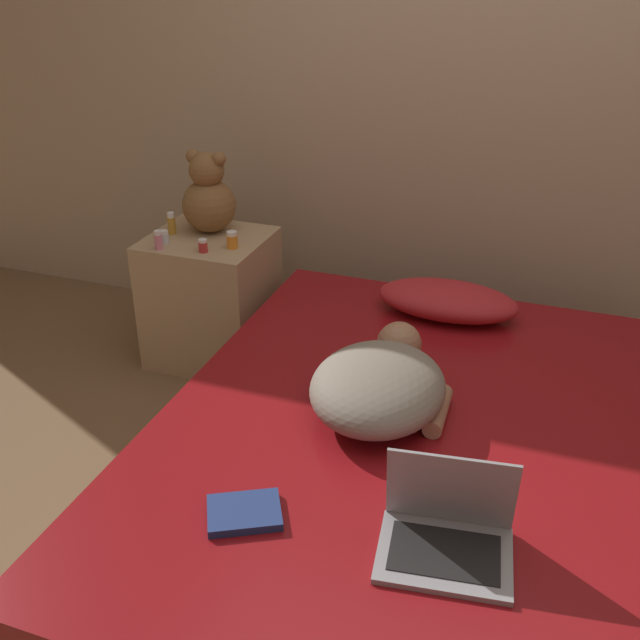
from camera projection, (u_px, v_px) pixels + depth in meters
The scene contains 14 objects.
ground_plane at pixel (402, 524), 2.50m from camera, with size 12.00×12.00×0.00m, color brown.
wall_back at pixel (500, 60), 3.00m from camera, with size 8.00×0.06×2.60m.
bed at pixel (405, 478), 2.41m from camera, with size 1.57×2.09×0.39m.
nightstand at pixel (211, 298), 3.36m from camera, with size 0.51×0.46×0.59m.
pillow at pixel (447, 300), 2.96m from camera, with size 0.56×0.29×0.13m.
person_lying at pixel (381, 383), 2.37m from camera, with size 0.44×0.66×0.19m.
laptop at pixel (447, 530), 1.84m from camera, with size 0.36×0.29×0.25m.
teddy_bear at pixel (209, 197), 3.22m from camera, with size 0.23×0.23×0.36m.
bottle_clear at pixel (164, 237), 3.16m from camera, with size 0.04×0.04×0.06m.
bottle_pink at pixel (158, 240), 3.09m from camera, with size 0.03×0.03×0.08m.
bottle_orange at pixel (232, 240), 3.10m from camera, with size 0.05×0.05×0.07m.
bottle_red at pixel (203, 246), 3.07m from camera, with size 0.04×0.04×0.06m.
bottle_amber at pixel (172, 223), 3.24m from camera, with size 0.03×0.03×0.10m.
book at pixel (244, 513), 1.96m from camera, with size 0.24×0.22×0.02m.
Camera 1 is at (0.39, -1.88, 1.76)m, focal length 42.00 mm.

